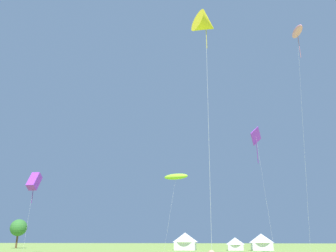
% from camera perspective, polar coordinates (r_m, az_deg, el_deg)
% --- Properties ---
extents(kite_purple_box, '(1.63, 3.64, 12.21)m').
position_cam_1_polar(kite_purple_box, '(57.95, -21.61, -8.66)').
color(kite_purple_box, purple).
rests_on(kite_purple_box, ground).
extents(kite_pink_parafoil, '(3.05, 3.41, 31.76)m').
position_cam_1_polar(kite_pink_parafoil, '(55.37, 20.94, 14.58)').
color(kite_pink_parafoil, pink).
rests_on(kite_pink_parafoil, ground).
extents(kite_purple_diamond, '(1.87, 3.75, 18.85)m').
position_cam_1_polar(kite_purple_diamond, '(54.46, 14.61, -1.89)').
color(kite_purple_diamond, purple).
rests_on(kite_purple_diamond, ground).
extents(kite_yellow_delta, '(2.37, 3.03, 17.55)m').
position_cam_1_polar(kite_yellow_delta, '(25.31, 6.39, 16.62)').
color(kite_yellow_delta, yellow).
rests_on(kite_yellow_delta, ground).
extents(kite_lime_parafoil, '(4.07, 3.30, 11.77)m').
position_cam_1_polar(kite_lime_parafoil, '(52.27, 1.35, -8.53)').
color(kite_lime_parafoil, '#99DB2D').
rests_on(kite_lime_parafoil, ground).
extents(festival_tent_right, '(5.16, 5.16, 3.36)m').
position_cam_1_polar(festival_tent_right, '(72.39, 2.91, -18.69)').
color(festival_tent_right, white).
rests_on(festival_tent_right, ground).
extents(festival_tent_left, '(3.71, 3.71, 2.41)m').
position_cam_1_polar(festival_tent_left, '(72.09, 11.26, -18.80)').
color(festival_tent_left, white).
rests_on(festival_tent_left, ground).
extents(festival_tent_center, '(4.81, 4.81, 3.13)m').
position_cam_1_polar(festival_tent_center, '(72.47, 15.46, -18.19)').
color(festival_tent_center, white).
rests_on(festival_tent_center, ground).
extents(tree_distant_right, '(4.04, 4.04, 6.85)m').
position_cam_1_polar(tree_distant_right, '(95.28, -23.87, -15.41)').
color(tree_distant_right, brown).
rests_on(tree_distant_right, ground).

